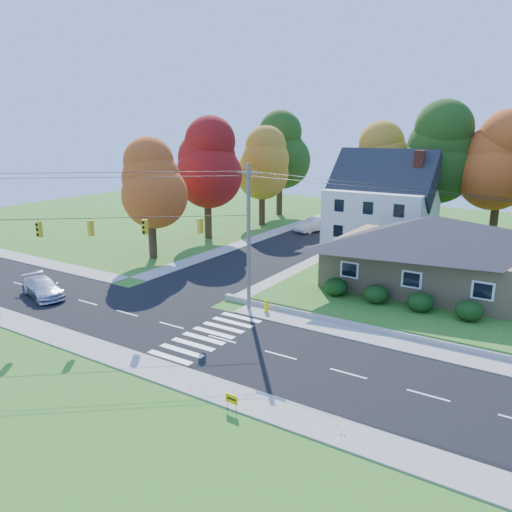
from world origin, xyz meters
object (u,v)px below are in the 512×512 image
at_px(white_car, 314,225).
at_px(fire_hydrant, 266,306).
at_px(ranch_house, 431,250).
at_px(silver_sedan, 43,288).

bearing_deg(white_car, fire_hydrant, -52.31).
bearing_deg(fire_hydrant, white_car, 109.44).
height_order(ranch_house, white_car, ranch_house).
xyz_separation_m(white_car, fire_hydrant, (9.28, -26.31, -0.39)).
bearing_deg(silver_sedan, ranch_house, -37.48).
bearing_deg(silver_sedan, fire_hydrant, -51.50).
bearing_deg(ranch_house, silver_sedan, -144.63).
height_order(silver_sedan, white_car, white_car).
bearing_deg(white_car, ranch_house, -23.54).
height_order(ranch_house, silver_sedan, ranch_house).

